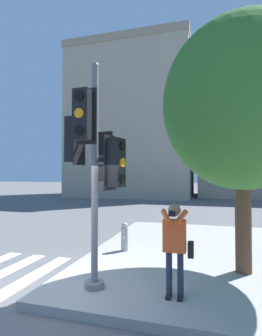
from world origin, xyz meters
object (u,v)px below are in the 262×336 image
traffic_signal_pole (95,154)px  fire_hydrant (125,237)px  person_photographer (175,241)px  street_tree (242,104)px

traffic_signal_pole → fire_hydrant: traffic_signal_pole is taller
person_photographer → fire_hydrant: 3.08m
person_photographer → street_tree: (1.32, 1.60, 2.77)m
person_photographer → fire_hydrant: size_ratio=2.05×
fire_hydrant → traffic_signal_pole: bearing=-85.8°
person_photographer → fire_hydrant: person_photographer is taller
person_photographer → street_tree: size_ratio=0.29×
fire_hydrant → person_photographer: bearing=-55.5°
person_photographer → fire_hydrant: bearing=124.5°
fire_hydrant → street_tree: bearing=-16.4°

